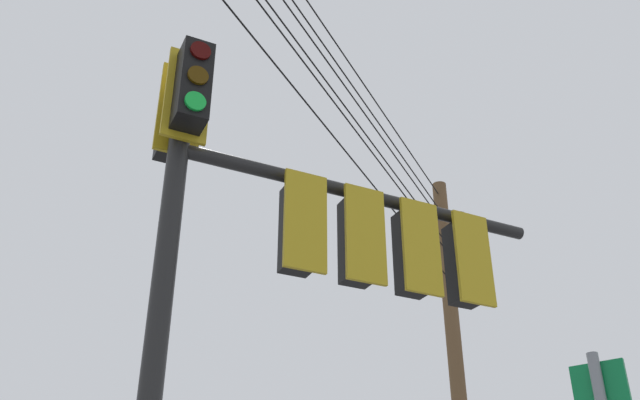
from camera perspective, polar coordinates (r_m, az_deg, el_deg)
The scene contains 2 objects.
signal_mast_assembly at distance 6.93m, azimuth -2.37°, elevation -2.78°, with size 4.04×2.24×6.10m.
utility_pole_wooden at distance 14.32m, azimuth 10.90°, elevation -14.75°, with size 0.95×1.44×9.33m.
Camera 1 is at (-3.89, -4.57, 1.27)m, focal length 40.50 mm.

